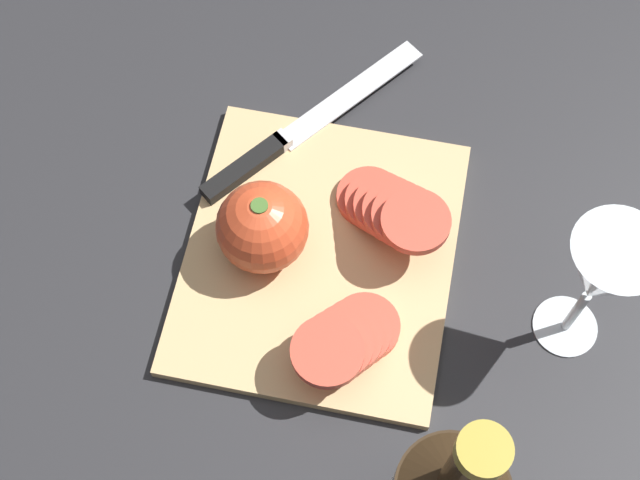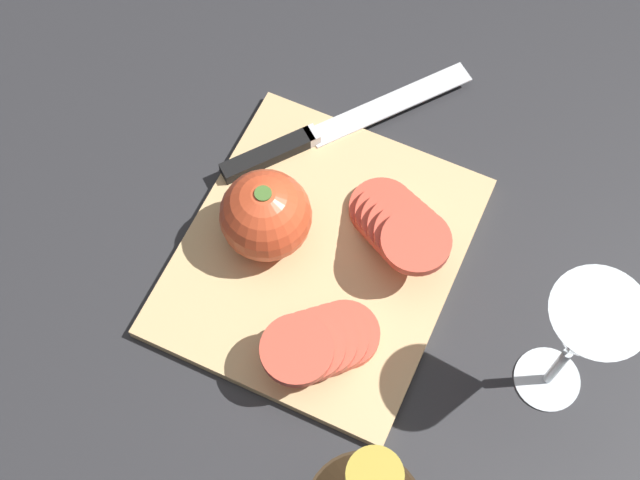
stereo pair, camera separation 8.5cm
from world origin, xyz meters
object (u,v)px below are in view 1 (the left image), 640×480
object	(u,v)px
whole_tomato	(262,227)
tomato_slice_stack_far	(347,339)
wine_glass	(601,276)
knife	(274,147)
tomato_slice_stack_near	(392,209)

from	to	relation	value
whole_tomato	tomato_slice_stack_far	bearing A→B (deg)	-131.31
whole_tomato	wine_glass	bearing A→B (deg)	-93.80
knife	whole_tomato	bearing A→B (deg)	-134.18
wine_glass	tomato_slice_stack_near	bearing A→B (deg)	68.81
tomato_slice_stack_far	tomato_slice_stack_near	bearing A→B (deg)	-7.59
knife	tomato_slice_stack_far	size ratio (longest dim) A/B	2.19
wine_glass	tomato_slice_stack_far	xyz separation A→B (m)	(-0.07, 0.20, -0.09)
knife	tomato_slice_stack_near	distance (m)	0.15
tomato_slice_stack_near	wine_glass	bearing A→B (deg)	-111.19
knife	tomato_slice_stack_far	xyz separation A→B (m)	(-0.20, -0.11, 0.02)
tomato_slice_stack_near	whole_tomato	bearing A→B (deg)	113.85
wine_glass	whole_tomato	world-z (taller)	wine_glass
whole_tomato	tomato_slice_stack_near	xyz separation A→B (m)	(0.05, -0.12, -0.01)
whole_tomato	tomato_slice_stack_far	size ratio (longest dim) A/B	0.81
whole_tomato	tomato_slice_stack_near	distance (m)	0.13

